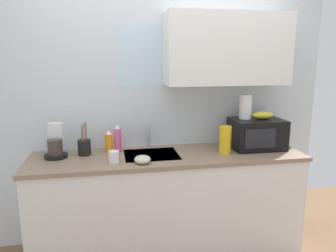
{
  "coord_description": "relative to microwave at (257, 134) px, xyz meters",
  "views": [
    {
      "loc": [
        -0.48,
        -2.59,
        1.72
      ],
      "look_at": [
        0.0,
        0.0,
        1.15
      ],
      "focal_mm": 34.09,
      "sensor_mm": 36.0,
      "label": 1
    }
  ],
  "objects": [
    {
      "name": "kitchen_wall_assembly",
      "position": [
        -0.72,
        0.26,
        0.34
      ],
      "size": [
        3.11,
        0.42,
        2.5
      ],
      "color": "silver",
      "rests_on": "ground"
    },
    {
      "name": "counter_unit",
      "position": [
        -0.84,
        -0.05,
        -0.58
      ],
      "size": [
        2.34,
        0.63,
        0.9
      ],
      "color": "white",
      "rests_on": "ground"
    },
    {
      "name": "sink_faucet",
      "position": [
        -0.98,
        0.19,
        -0.02
      ],
      "size": [
        0.03,
        0.03,
        0.22
      ],
      "primitive_type": "cylinder",
      "color": "#B2B5BA",
      "rests_on": "counter_unit"
    },
    {
      "name": "microwave",
      "position": [
        0.0,
        0.0,
        0.0
      ],
      "size": [
        0.46,
        0.35,
        0.27
      ],
      "color": "black",
      "rests_on": "counter_unit"
    },
    {
      "name": "banana_bunch",
      "position": [
        0.05,
        0.0,
        0.17
      ],
      "size": [
        0.2,
        0.11,
        0.07
      ],
      "primitive_type": "ellipsoid",
      "color": "gold",
      "rests_on": "microwave"
    },
    {
      "name": "paper_towel_roll",
      "position": [
        -0.1,
        0.05,
        0.24
      ],
      "size": [
        0.11,
        0.11,
        0.22
      ],
      "primitive_type": "cylinder",
      "color": "white",
      "rests_on": "microwave"
    },
    {
      "name": "coffee_maker",
      "position": [
        -1.77,
        0.06,
        -0.03
      ],
      "size": [
        0.19,
        0.21,
        0.28
      ],
      "color": "black",
      "rests_on": "counter_unit"
    },
    {
      "name": "dish_soap_bottle_pink",
      "position": [
        -1.26,
        0.12,
        -0.02
      ],
      "size": [
        0.06,
        0.06,
        0.24
      ],
      "color": "#E55999",
      "rests_on": "counter_unit"
    },
    {
      "name": "dish_soap_bottle_orange",
      "position": [
        -1.33,
        0.1,
        -0.04
      ],
      "size": [
        0.07,
        0.07,
        0.2
      ],
      "color": "orange",
      "rests_on": "counter_unit"
    },
    {
      "name": "cereal_canister",
      "position": [
        -0.34,
        -0.1,
        -0.02
      ],
      "size": [
        0.1,
        0.1,
        0.24
      ],
      "primitive_type": "cylinder",
      "color": "gold",
      "rests_on": "counter_unit"
    },
    {
      "name": "mug_white",
      "position": [
        -1.3,
        -0.19,
        -0.09
      ],
      "size": [
        0.08,
        0.08,
        0.09
      ],
      "primitive_type": "cylinder",
      "color": "white",
      "rests_on": "counter_unit"
    },
    {
      "name": "utensil_crock",
      "position": [
        -1.54,
        0.07,
        -0.06
      ],
      "size": [
        0.11,
        0.11,
        0.29
      ],
      "color": "black",
      "rests_on": "counter_unit"
    },
    {
      "name": "small_bowl",
      "position": [
        -1.08,
        -0.25,
        -0.1
      ],
      "size": [
        0.13,
        0.13,
        0.06
      ],
      "primitive_type": "ellipsoid",
      "color": "beige",
      "rests_on": "counter_unit"
    }
  ]
}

